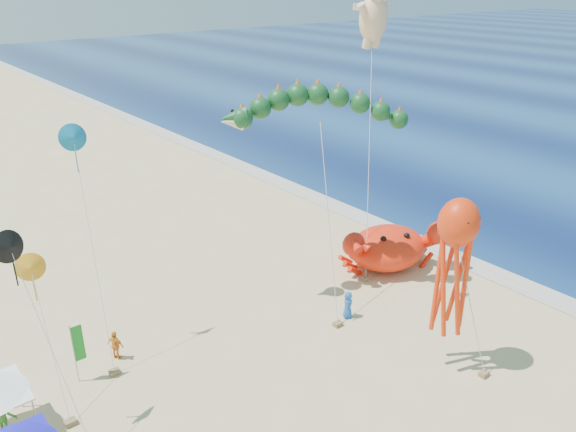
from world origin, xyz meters
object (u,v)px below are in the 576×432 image
at_px(crab_inflatable, 389,246).
at_px(dragon_kite, 318,114).
at_px(octopus_kite, 455,256).
at_px(cherub_kite, 374,11).

height_order(crab_inflatable, dragon_kite, dragon_kite).
bearing_deg(crab_inflatable, octopus_kite, -123.61).
height_order(crab_inflatable, cherub_kite, cherub_kite).
distance_m(cherub_kite, octopus_kite, 18.98).
relative_size(dragon_kite, octopus_kite, 1.36).
bearing_deg(dragon_kite, cherub_kite, 25.54).
height_order(dragon_kite, cherub_kite, cherub_kite).
xyz_separation_m(crab_inflatable, cherub_kite, (2.78, 5.08, 14.52)).
bearing_deg(dragon_kite, crab_inflatable, -10.27).
bearing_deg(crab_inflatable, cherub_kite, 61.32).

